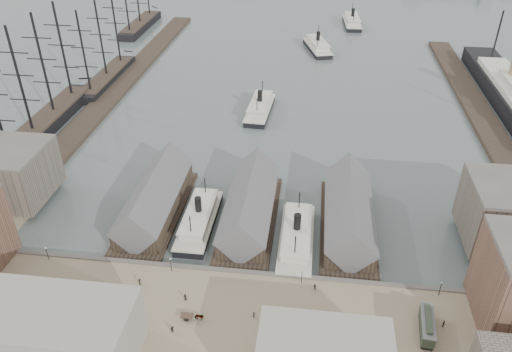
# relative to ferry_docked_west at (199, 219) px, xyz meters

# --- Properties ---
(ground) EXTENTS (900.00, 900.00, 0.00)m
(ground) POSITION_rel_ferry_docked_west_xyz_m (13.00, -12.98, -2.24)
(ground) COLOR #4C5857
(ground) RESTS_ON ground
(quay) EXTENTS (180.00, 30.00, 2.00)m
(quay) POSITION_rel_ferry_docked_west_xyz_m (13.00, -32.98, -1.24)
(quay) COLOR #87785B
(quay) RESTS_ON ground
(seawall) EXTENTS (180.00, 1.20, 2.30)m
(seawall) POSITION_rel_ferry_docked_west_xyz_m (13.00, -18.18, -1.09)
(seawall) COLOR #59544C
(seawall) RESTS_ON ground
(west_wharf) EXTENTS (10.00, 220.00, 1.60)m
(west_wharf) POSITION_rel_ferry_docked_west_xyz_m (-55.00, 87.02, -1.44)
(west_wharf) COLOR #2D231C
(west_wharf) RESTS_ON ground
(east_wharf) EXTENTS (10.00, 180.00, 1.60)m
(east_wharf) POSITION_rel_ferry_docked_west_xyz_m (91.00, 77.02, -1.44)
(east_wharf) COLOR #2D231C
(east_wharf) RESTS_ON ground
(ferry_shed_west) EXTENTS (14.00, 42.00, 12.60)m
(ferry_shed_west) POSITION_rel_ferry_docked_west_xyz_m (-13.00, 3.90, 2.40)
(ferry_shed_west) COLOR #2D231C
(ferry_shed_west) RESTS_ON ground
(ferry_shed_center) EXTENTS (14.00, 42.00, 12.60)m
(ferry_shed_center) POSITION_rel_ferry_docked_west_xyz_m (13.00, 3.90, 2.40)
(ferry_shed_center) COLOR #2D231C
(ferry_shed_center) RESTS_ON ground
(ferry_shed_east) EXTENTS (14.00, 42.00, 12.60)m
(ferry_shed_east) POSITION_rel_ferry_docked_west_xyz_m (39.00, 3.90, 2.40)
(ferry_shed_east) COLOR #2D231C
(ferry_shed_east) RESTS_ON ground
(warehouse_west_back) EXTENTS (26.00, 20.00, 14.00)m
(warehouse_west_back) POSITION_rel_ferry_docked_west_xyz_m (-57.00, 5.02, 6.76)
(warehouse_west_back) COLOR #60564C
(warehouse_west_back) RESTS_ON west_land
(street_bldg_west) EXTENTS (30.00, 16.00, 12.00)m
(street_bldg_west) POSITION_rel_ferry_docked_west_xyz_m (-17.00, -44.98, 5.76)
(street_bldg_west) COLOR gray
(street_bldg_west) RESTS_ON quay
(lamp_post_far_w) EXTENTS (0.44, 0.44, 3.92)m
(lamp_post_far_w) POSITION_rel_ferry_docked_west_xyz_m (-32.00, -19.98, 2.48)
(lamp_post_far_w) COLOR black
(lamp_post_far_w) RESTS_ON quay
(lamp_post_near_w) EXTENTS (0.44, 0.44, 3.92)m
(lamp_post_near_w) POSITION_rel_ferry_docked_west_xyz_m (-2.00, -19.98, 2.48)
(lamp_post_near_w) COLOR black
(lamp_post_near_w) RESTS_ON quay
(lamp_post_near_e) EXTENTS (0.44, 0.44, 3.92)m
(lamp_post_near_e) POSITION_rel_ferry_docked_west_xyz_m (28.00, -19.98, 2.48)
(lamp_post_near_e) COLOR black
(lamp_post_near_e) RESTS_ON quay
(lamp_post_far_e) EXTENTS (0.44, 0.44, 3.92)m
(lamp_post_far_e) POSITION_rel_ferry_docked_west_xyz_m (58.00, -19.98, 2.48)
(lamp_post_far_e) COLOR black
(lamp_post_far_e) RESTS_ON quay
(ferry_docked_west) EXTENTS (8.01, 26.70, 9.54)m
(ferry_docked_west) POSITION_rel_ferry_docked_west_xyz_m (0.00, 0.00, 0.00)
(ferry_docked_west) COLOR black
(ferry_docked_west) RESTS_ON ground
(ferry_docked_east) EXTENTS (8.34, 27.81, 9.93)m
(ferry_docked_east) POSITION_rel_ferry_docked_west_xyz_m (26.00, -4.51, 0.09)
(ferry_docked_east) COLOR black
(ferry_docked_east) RESTS_ON ground
(ferry_open_near) EXTENTS (9.51, 27.60, 9.72)m
(ferry_open_near) POSITION_rel_ferry_docked_west_xyz_m (7.53, 71.70, 0.04)
(ferry_open_near) COLOR black
(ferry_open_near) RESTS_ON ground
(ferry_open_mid) EXTENTS (16.25, 30.10, 10.30)m
(ferry_open_mid) POSITION_rel_ferry_docked_west_xyz_m (27.79, 149.34, 0.18)
(ferry_open_mid) COLOR black
(ferry_open_mid) RESTS_ON ground
(ferry_open_far) EXTENTS (10.67, 29.83, 10.47)m
(ferry_open_far) POSITION_rel_ferry_docked_west_xyz_m (46.92, 197.72, 0.22)
(ferry_open_far) COLOR black
(ferry_open_far) RESTS_ON ground
(sailing_ship_near) EXTENTS (9.66, 66.52, 39.69)m
(sailing_ship_near) POSITION_rel_ferry_docked_west_xyz_m (-67.65, 48.04, 0.68)
(sailing_ship_near) COLOR black
(sailing_ship_near) RESTS_ON ground
(sailing_ship_mid) EXTENTS (8.58, 49.55, 35.26)m
(sailing_ship_mid) POSITION_rel_ferry_docked_west_xyz_m (-62.46, 94.58, 0.29)
(sailing_ship_mid) COLOR black
(sailing_ship_mid) RESTS_ON ground
(sailing_ship_far) EXTENTS (9.18, 51.01, 37.75)m
(sailing_ship_far) POSITION_rel_ferry_docked_west_xyz_m (-74.35, 176.10, 0.49)
(sailing_ship_far) COLOR black
(sailing_ship_far) RESTS_ON ground
(ocean_steamer) EXTENTS (13.84, 101.17, 20.23)m
(ocean_steamer) POSITION_rel_ferry_docked_west_xyz_m (105.00, 94.07, 2.12)
(ocean_steamer) COLOR black
(ocean_steamer) RESTS_ON ground
(tram) EXTENTS (3.53, 10.12, 3.53)m
(tram) POSITION_rel_ferry_docked_west_xyz_m (53.52, -30.71, 1.57)
(tram) COLOR black
(tram) RESTS_ON quay
(horse_cart_left) EXTENTS (4.56, 3.85, 1.60)m
(horse_cart_left) POSITION_rel_ferry_docked_west_xyz_m (-16.79, -31.90, 0.58)
(horse_cart_left) COLOR black
(horse_cart_left) RESTS_ON quay
(horse_cart_center) EXTENTS (4.91, 1.51, 1.70)m
(horse_cart_center) POSITION_rel_ferry_docked_west_xyz_m (6.90, -33.47, 0.61)
(horse_cart_center) COLOR black
(horse_cart_center) RESTS_ON quay
(horse_cart_right) EXTENTS (4.63, 1.68, 1.67)m
(horse_cart_right) POSITION_rel_ferry_docked_west_xyz_m (24.78, -33.63, 0.60)
(horse_cart_right) COLOR black
(horse_cart_right) RESTS_ON quay
(pedestrian_0) EXTENTS (0.78, 0.75, 1.72)m
(pedestrian_0) POSITION_rel_ferry_docked_west_xyz_m (-36.22, -28.66, 0.63)
(pedestrian_0) COLOR black
(pedestrian_0) RESTS_ON quay
(pedestrian_1) EXTENTS (0.83, 0.97, 1.73)m
(pedestrian_1) POSITION_rel_ferry_docked_west_xyz_m (-31.52, -29.98, 0.63)
(pedestrian_1) COLOR black
(pedestrian_1) RESTS_ON quay
(pedestrian_2) EXTENTS (1.32, 1.22, 1.78)m
(pedestrian_2) POSITION_rel_ferry_docked_west_xyz_m (-7.79, -25.26, 0.66)
(pedestrian_2) COLOR black
(pedestrian_2) RESTS_ON quay
(pedestrian_3) EXTENTS (1.02, 1.09, 1.80)m
(pedestrian_3) POSITION_rel_ferry_docked_west_xyz_m (2.92, -37.18, 0.67)
(pedestrian_3) COLOR black
(pedestrian_3) RESTS_ON quay
(pedestrian_4) EXTENTS (0.94, 0.81, 1.63)m
(pedestrian_4) POSITION_rel_ferry_docked_west_xyz_m (3.37, -28.27, 0.58)
(pedestrian_4) COLOR black
(pedestrian_4) RESTS_ON quay
(pedestrian_5) EXTENTS (0.43, 0.58, 1.59)m
(pedestrian_5) POSITION_rel_ferry_docked_west_xyz_m (18.70, -31.27, 0.56)
(pedestrian_5) COLOR black
(pedestrian_5) RESTS_ON quay
(pedestrian_6) EXTENTS (0.83, 0.95, 1.66)m
(pedestrian_6) POSITION_rel_ferry_docked_west_xyz_m (30.98, -21.80, 0.59)
(pedestrian_6) COLOR black
(pedestrian_6) RESTS_ON quay
(pedestrian_8) EXTENTS (0.71, 1.07, 1.69)m
(pedestrian_8) POSITION_rel_ferry_docked_west_xyz_m (57.29, -28.81, 0.61)
(pedestrian_8) COLOR black
(pedestrian_8) RESTS_ON quay
(pedestrian_10) EXTENTS (1.12, 1.36, 1.82)m
(pedestrian_10) POSITION_rel_ferry_docked_west_xyz_m (30.76, -37.72, 0.68)
(pedestrian_10) COLOR black
(pedestrian_10) RESTS_ON quay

